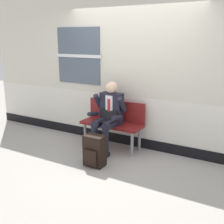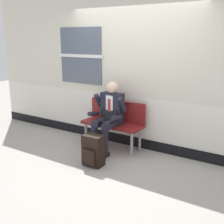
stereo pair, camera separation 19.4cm
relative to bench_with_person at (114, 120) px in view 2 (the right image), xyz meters
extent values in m
plane|color=#9E9991|center=(0.24, -0.44, -0.52)|extent=(18.00, 18.00, 0.00)
cube|color=beige|center=(0.24, 0.28, 1.35)|extent=(6.84, 0.12, 1.84)
cube|color=silver|center=(0.24, 0.28, 0.05)|extent=(6.84, 0.12, 0.76)
cube|color=black|center=(0.24, 0.28, -0.42)|extent=(6.84, 0.14, 0.19)
cube|color=#4C5666|center=(-0.91, 0.21, 1.11)|extent=(0.99, 0.02, 1.07)
cube|color=silver|center=(-0.91, 0.20, 1.11)|extent=(1.07, 0.03, 0.06)
cube|color=maroon|center=(0.00, -0.07, -0.06)|extent=(1.13, 0.42, 0.05)
cube|color=maroon|center=(0.00, 0.11, 0.16)|extent=(1.13, 0.04, 0.38)
cylinder|color=gray|center=(-0.49, -0.22, -0.30)|extent=(0.05, 0.05, 0.44)
cylinder|color=gray|center=(-0.49, 0.08, -0.30)|extent=(0.05, 0.05, 0.44)
cylinder|color=gray|center=(0.49, -0.22, -0.30)|extent=(0.05, 0.05, 0.44)
cylinder|color=gray|center=(0.49, 0.08, -0.30)|extent=(0.05, 0.05, 0.44)
cylinder|color=#1E1E2D|center=(-0.11, -0.28, 0.01)|extent=(0.15, 0.40, 0.15)
cylinder|color=#1E1E2D|center=(-0.11, -0.47, -0.28)|extent=(0.11, 0.11, 0.49)
cube|color=black|center=(-0.11, -0.53, -0.48)|extent=(0.10, 0.26, 0.07)
cylinder|color=#1E1E2D|center=(0.11, -0.28, 0.01)|extent=(0.15, 0.40, 0.15)
cylinder|color=#1E1E2D|center=(0.11, -0.47, -0.28)|extent=(0.11, 0.11, 0.49)
cube|color=black|center=(0.11, -0.53, -0.48)|extent=(0.10, 0.26, 0.07)
cube|color=#1E1E2D|center=(0.00, -0.07, 0.24)|extent=(0.40, 0.18, 0.55)
cube|color=silver|center=(0.00, -0.16, 0.29)|extent=(0.14, 0.01, 0.39)
cube|color=#B22328|center=(0.00, -0.17, 0.26)|extent=(0.05, 0.01, 0.33)
sphere|color=beige|center=(0.00, -0.07, 0.61)|extent=(0.21, 0.21, 0.21)
cylinder|color=#1E1E2D|center=(-0.24, -0.14, 0.35)|extent=(0.09, 0.25, 0.30)
cylinder|color=#1E1E2D|center=(-0.24, -0.31, 0.16)|extent=(0.08, 0.27, 0.12)
cylinder|color=#1E1E2D|center=(0.24, -0.14, 0.35)|extent=(0.09, 0.25, 0.30)
cylinder|color=#1E1E2D|center=(0.24, -0.31, 0.16)|extent=(0.08, 0.27, 0.12)
cube|color=black|center=(0.00, -0.31, 0.07)|extent=(0.34, 0.22, 0.02)
cube|color=black|center=(0.00, -0.18, 0.18)|extent=(0.34, 0.08, 0.21)
cube|color=black|center=(0.13, -0.84, -0.27)|extent=(0.32, 0.21, 0.50)
cube|color=black|center=(0.13, -0.96, -0.34)|extent=(0.23, 0.04, 0.25)
camera|label=1|loc=(2.44, -4.28, 1.46)|focal=45.15mm
camera|label=2|loc=(2.61, -4.18, 1.46)|focal=45.15mm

